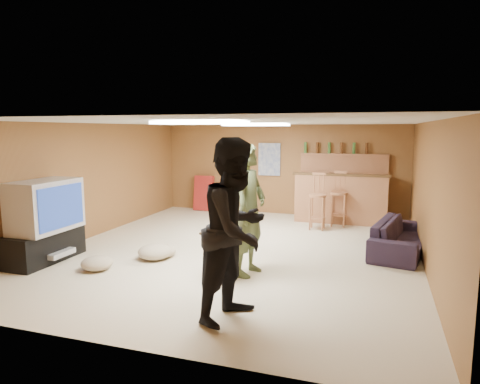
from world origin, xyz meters
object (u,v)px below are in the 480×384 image
(bar_counter, at_px, (341,198))
(person_black, at_px, (236,230))
(tv_body, at_px, (45,206))
(tray_table, at_px, (222,255))
(person_olive, at_px, (249,210))
(sofa, at_px, (401,237))

(bar_counter, relative_size, person_black, 1.00)
(tv_body, xyz_separation_m, tray_table, (2.90, 0.14, -0.57))
(bar_counter, xyz_separation_m, tray_table, (-1.25, -4.31, -0.22))
(person_black, bearing_deg, bar_counter, 9.78)
(person_olive, distance_m, person_black, 1.47)
(sofa, distance_m, tray_table, 3.24)
(tv_body, xyz_separation_m, bar_counter, (4.15, 4.45, -0.35))
(bar_counter, height_order, person_black, person_black)
(person_black, distance_m, tray_table, 1.46)
(bar_counter, bearing_deg, person_olive, -103.31)
(person_olive, bearing_deg, tray_table, 141.69)
(person_black, bearing_deg, tv_body, 90.50)
(tv_body, bearing_deg, tray_table, 2.83)
(bar_counter, relative_size, person_olive, 1.06)
(tv_body, distance_m, bar_counter, 6.09)
(sofa, xyz_separation_m, tray_table, (-2.45, -2.11, 0.05))
(tv_body, distance_m, tray_table, 2.96)
(tray_table, bearing_deg, person_black, -62.77)
(person_olive, xyz_separation_m, tray_table, (-0.30, -0.28, -0.62))
(sofa, bearing_deg, tv_body, 124.50)
(tv_body, xyz_separation_m, person_black, (3.49, -1.01, 0.10))
(tv_body, bearing_deg, sofa, 22.83)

